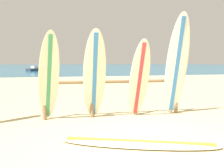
{
  "coord_description": "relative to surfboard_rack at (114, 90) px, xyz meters",
  "views": [
    {
      "loc": [
        -1.31,
        -3.12,
        1.42
      ],
      "look_at": [
        -0.01,
        2.86,
        0.81
      ],
      "focal_mm": 37.01,
      "sensor_mm": 36.0,
      "label": 1
    }
  ],
  "objects": [
    {
      "name": "surfboard_leaning_left",
      "position": [
        -0.55,
        -0.28,
        0.4
      ],
      "size": [
        0.56,
        0.88,
        2.14
      ],
      "color": "beige",
      "rests_on": "ground"
    },
    {
      "name": "ground_plane",
      "position": [
        0.01,
        -2.56,
        -0.67
      ],
      "size": [
        120.0,
        120.0,
        0.0
      ],
      "primitive_type": "plane",
      "color": "beige"
    },
    {
      "name": "surfboard_leaning_far_left",
      "position": [
        -1.59,
        -0.32,
        0.36
      ],
      "size": [
        0.65,
        1.1,
        2.07
      ],
      "color": "beige",
      "rests_on": "ground"
    },
    {
      "name": "surfboard_rack",
      "position": [
        0.0,
        0.0,
        0.0
      ],
      "size": [
        3.55,
        0.09,
        1.05
      ],
      "color": "olive",
      "rests_on": "ground"
    },
    {
      "name": "surfboard_leaning_center",
      "position": [
        1.55,
        -0.3,
        0.62
      ],
      "size": [
        0.64,
        0.87,
        2.58
      ],
      "color": "silver",
      "rests_on": "ground"
    },
    {
      "name": "surfboard_leaning_center_left",
      "position": [
        0.52,
        -0.39,
        0.29
      ],
      "size": [
        0.53,
        0.92,
        1.92
      ],
      "color": "beige",
      "rests_on": "ground"
    },
    {
      "name": "ocean_water",
      "position": [
        0.01,
        55.44,
        -0.67
      ],
      "size": [
        120.0,
        80.0,
        0.01
      ],
      "primitive_type": "cube",
      "color": "#196B93",
      "rests_on": "ground"
    },
    {
      "name": "surfboard_lying_on_sand",
      "position": [
        -0.05,
        -2.07,
        -0.64
      ],
      "size": [
        2.75,
        1.44,
        0.08
      ],
      "color": "beige",
      "rests_on": "ground"
    },
    {
      "name": "small_boat_offshore",
      "position": [
        -5.09,
        29.24,
        -0.42
      ],
      "size": [
        2.49,
        2.53,
        0.71
      ],
      "color": "#333842",
      "rests_on": "ocean_water"
    }
  ]
}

